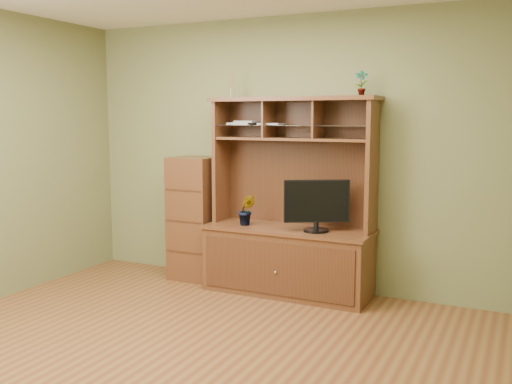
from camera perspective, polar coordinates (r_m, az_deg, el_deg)
The scene contains 8 objects.
room at distance 3.99m, azimuth -8.22°, elevation 2.24°, with size 4.54×4.04×2.74m.
media_hutch at distance 5.57m, azimuth 3.30°, elevation -4.83°, with size 1.66×0.61×1.90m.
monitor at distance 5.31m, azimuth 6.07°, elevation -1.24°, with size 0.56×0.34×0.49m.
orchid_plant at distance 5.61m, azimuth -0.95°, elevation -1.82°, with size 0.17×0.13×0.30m, color #335C1F.
top_plant at distance 5.30m, azimuth 10.47°, elevation 10.68°, with size 0.12×0.08×0.23m, color #2A6924.
reed_diffuser at distance 5.79m, azimuth -2.44°, elevation 10.48°, with size 0.06×0.06×0.28m.
magazines at distance 5.68m, azimuth -0.33°, elevation 6.90°, with size 0.57×0.20×0.04m.
side_cabinet at distance 6.07m, azimuth -6.18°, elevation -2.62°, with size 0.46×0.42×1.29m.
Camera 1 is at (2.22, -3.30, 1.72)m, focal length 40.00 mm.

